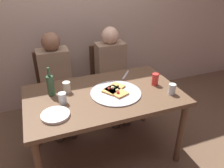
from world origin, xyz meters
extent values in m
plane|color=brown|center=(0.00, 0.00, 0.00)|extent=(8.00, 8.00, 0.00)
cube|color=#BCA893|center=(0.00, 1.26, 1.30)|extent=(6.00, 0.10, 2.60)
cube|color=brown|center=(0.00, 0.00, 0.73)|extent=(1.45, 0.86, 0.04)
cylinder|color=brown|center=(0.67, -0.37, 0.35)|extent=(0.06, 0.06, 0.71)
cylinder|color=brown|center=(-0.67, 0.37, 0.35)|extent=(0.06, 0.06, 0.71)
cylinder|color=brown|center=(0.67, 0.37, 0.35)|extent=(0.06, 0.06, 0.71)
cylinder|color=#ADADB2|center=(0.11, -0.04, 0.76)|extent=(0.48, 0.48, 0.01)
cube|color=tan|center=(0.11, 0.02, 0.77)|extent=(0.25, 0.23, 0.02)
sphere|color=#EAD184|center=(0.09, 0.01, 0.79)|extent=(0.04, 0.04, 0.04)
sphere|color=#2D381E|center=(0.15, 0.02, 0.79)|extent=(0.02, 0.02, 0.02)
sphere|color=#B22D23|center=(0.06, 0.01, 0.79)|extent=(0.03, 0.03, 0.03)
cube|color=tan|center=(0.11, -0.04, 0.77)|extent=(0.20, 0.25, 0.02)
sphere|color=#EAD184|center=(0.12, -0.06, 0.79)|extent=(0.04, 0.04, 0.04)
sphere|color=#2D381E|center=(0.11, 0.01, 0.79)|extent=(0.02, 0.02, 0.02)
sphere|color=#B22D23|center=(0.11, -0.09, 0.79)|extent=(0.03, 0.03, 0.03)
cylinder|color=#2D5133|center=(-0.46, 0.15, 0.84)|extent=(0.06, 0.06, 0.19)
cylinder|color=#2D5133|center=(-0.46, 0.15, 0.98)|extent=(0.02, 0.02, 0.09)
cylinder|color=beige|center=(-0.32, 0.15, 0.80)|extent=(0.07, 0.07, 0.10)
cylinder|color=silver|center=(0.59, -0.23, 0.80)|extent=(0.07, 0.07, 0.10)
cylinder|color=silver|center=(-0.39, -0.03, 0.80)|extent=(0.07, 0.07, 0.10)
cylinder|color=red|center=(0.54, -0.02, 0.81)|extent=(0.07, 0.07, 0.12)
cylinder|color=white|center=(-0.48, -0.20, 0.76)|extent=(0.23, 0.23, 0.02)
cube|color=#B7B7BC|center=(0.35, 0.29, 0.75)|extent=(0.15, 0.18, 0.01)
cube|color=#472D1E|center=(-0.35, 0.75, 0.45)|extent=(0.44, 0.44, 0.05)
cube|color=#472D1E|center=(-0.35, 0.95, 0.68)|extent=(0.44, 0.04, 0.45)
cylinder|color=#472D1E|center=(-0.16, 0.56, 0.21)|extent=(0.04, 0.04, 0.42)
cylinder|color=#472D1E|center=(-0.54, 0.56, 0.21)|extent=(0.04, 0.04, 0.42)
cylinder|color=#472D1E|center=(-0.16, 0.94, 0.21)|extent=(0.04, 0.04, 0.42)
cylinder|color=#472D1E|center=(-0.54, 0.94, 0.21)|extent=(0.04, 0.04, 0.42)
cube|color=#472D1E|center=(0.35, 0.75, 0.45)|extent=(0.44, 0.44, 0.05)
cube|color=#472D1E|center=(0.35, 0.95, 0.68)|extent=(0.44, 0.04, 0.45)
cylinder|color=#472D1E|center=(0.54, 0.56, 0.21)|extent=(0.04, 0.04, 0.42)
cylinder|color=#472D1E|center=(0.16, 0.56, 0.21)|extent=(0.04, 0.04, 0.42)
cylinder|color=#472D1E|center=(0.54, 0.94, 0.21)|extent=(0.04, 0.04, 0.42)
cylinder|color=#472D1E|center=(0.16, 0.94, 0.21)|extent=(0.04, 0.04, 0.42)
cube|color=#937A60|center=(-0.35, 0.77, 0.71)|extent=(0.36, 0.22, 0.52)
sphere|color=brown|center=(-0.35, 0.77, 1.06)|extent=(0.21, 0.21, 0.21)
cylinder|color=#3B3026|center=(-0.27, 0.57, 0.45)|extent=(0.12, 0.40, 0.12)
cylinder|color=#3B3026|center=(-0.43, 0.57, 0.45)|extent=(0.12, 0.40, 0.12)
cylinder|color=#3B3026|center=(-0.27, 0.37, 0.23)|extent=(0.11, 0.11, 0.45)
cylinder|color=#3B3026|center=(-0.43, 0.37, 0.23)|extent=(0.11, 0.11, 0.45)
cube|color=#937A60|center=(0.35, 0.77, 0.71)|extent=(0.36, 0.22, 0.52)
sphere|color=beige|center=(0.35, 0.77, 1.06)|extent=(0.21, 0.21, 0.21)
cylinder|color=#3B3026|center=(0.43, 0.57, 0.45)|extent=(0.12, 0.40, 0.12)
cylinder|color=#3B3026|center=(0.27, 0.57, 0.45)|extent=(0.12, 0.40, 0.12)
cylinder|color=#3B3026|center=(0.43, 0.37, 0.23)|extent=(0.11, 0.11, 0.45)
cylinder|color=#3B3026|center=(0.27, 0.37, 0.23)|extent=(0.11, 0.11, 0.45)
camera|label=1|loc=(-0.56, -1.71, 1.82)|focal=35.62mm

